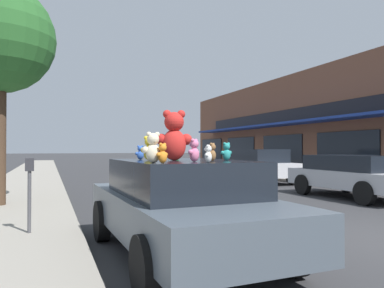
{
  "coord_description": "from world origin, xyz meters",
  "views": [
    {
      "loc": [
        -5.47,
        -4.87,
        1.57
      ],
      "look_at": [
        -2.22,
        3.6,
        1.68
      ],
      "focal_mm": 35.0,
      "sensor_mm": 36.0,
      "label": 1
    }
  ],
  "objects_px": {
    "teddy_bear_blue": "(140,153)",
    "teddy_bear_orange": "(163,153)",
    "parked_car_far_center": "(354,174)",
    "teddy_bear_giant": "(174,136)",
    "teddy_bear_teal": "(226,152)",
    "teddy_bear_pink": "(194,151)",
    "teddy_bear_yellow": "(149,149)",
    "parked_car_far_right": "(259,165)",
    "teddy_bear_green": "(176,150)",
    "teddy_bear_cream": "(153,148)",
    "teddy_bear_brown": "(212,152)",
    "parking_meter": "(29,185)",
    "plush_art_car": "(181,204)",
    "teddy_bear_white": "(208,154)"
  },
  "relations": [
    {
      "from": "teddy_bear_pink",
      "to": "teddy_bear_cream",
      "type": "bearing_deg",
      "value": -17.51
    },
    {
      "from": "teddy_bear_green",
      "to": "teddy_bear_cream",
      "type": "distance_m",
      "value": 1.87
    },
    {
      "from": "plush_art_car",
      "to": "teddy_bear_pink",
      "type": "bearing_deg",
      "value": -95.77
    },
    {
      "from": "teddy_bear_blue",
      "to": "parked_car_far_right",
      "type": "bearing_deg",
      "value": -134.0
    },
    {
      "from": "teddy_bear_teal",
      "to": "parked_car_far_right",
      "type": "distance_m",
      "value": 12.1
    },
    {
      "from": "teddy_bear_brown",
      "to": "teddy_bear_pink",
      "type": "bearing_deg",
      "value": -12.51
    },
    {
      "from": "teddy_bear_pink",
      "to": "teddy_bear_blue",
      "type": "bearing_deg",
      "value": -109.86
    },
    {
      "from": "teddy_bear_brown",
      "to": "teddy_bear_yellow",
      "type": "distance_m",
      "value": 0.96
    },
    {
      "from": "teddy_bear_green",
      "to": "teddy_bear_orange",
      "type": "xyz_separation_m",
      "value": [
        -0.75,
        -1.75,
        -0.03
      ]
    },
    {
      "from": "teddy_bear_teal",
      "to": "parking_meter",
      "type": "distance_m",
      "value": 3.44
    },
    {
      "from": "teddy_bear_blue",
      "to": "teddy_bear_white",
      "type": "height_order",
      "value": "teddy_bear_blue"
    },
    {
      "from": "teddy_bear_blue",
      "to": "teddy_bear_orange",
      "type": "xyz_separation_m",
      "value": [
        -0.1,
        -1.57,
        0.01
      ]
    },
    {
      "from": "teddy_bear_green",
      "to": "parked_car_far_right",
      "type": "distance_m",
      "value": 11.55
    },
    {
      "from": "teddy_bear_teal",
      "to": "parked_car_far_center",
      "type": "height_order",
      "value": "teddy_bear_teal"
    },
    {
      "from": "teddy_bear_pink",
      "to": "teddy_bear_white",
      "type": "distance_m",
      "value": 0.34
    },
    {
      "from": "teddy_bear_cream",
      "to": "plush_art_car",
      "type": "bearing_deg",
      "value": -132.03
    },
    {
      "from": "teddy_bear_green",
      "to": "teddy_bear_orange",
      "type": "bearing_deg",
      "value": 4.42
    },
    {
      "from": "teddy_bear_yellow",
      "to": "parked_car_far_right",
      "type": "distance_m",
      "value": 12.42
    },
    {
      "from": "plush_art_car",
      "to": "teddy_bear_brown",
      "type": "height_order",
      "value": "teddy_bear_brown"
    },
    {
      "from": "teddy_bear_pink",
      "to": "parked_car_far_center",
      "type": "xyz_separation_m",
      "value": [
        7.32,
        4.7,
        -0.78
      ]
    },
    {
      "from": "teddy_bear_teal",
      "to": "teddy_bear_white",
      "type": "xyz_separation_m",
      "value": [
        -0.62,
        -0.74,
        -0.02
      ]
    },
    {
      "from": "teddy_bear_orange",
      "to": "plush_art_car",
      "type": "bearing_deg",
      "value": -151.37
    },
    {
      "from": "teddy_bear_green",
      "to": "parked_car_far_center",
      "type": "bearing_deg",
      "value": 142.59
    },
    {
      "from": "parked_car_far_center",
      "to": "teddy_bear_brown",
      "type": "bearing_deg",
      "value": -147.09
    },
    {
      "from": "teddy_bear_giant",
      "to": "teddy_bear_blue",
      "type": "xyz_separation_m",
      "value": [
        -0.36,
        0.62,
        -0.25
      ]
    },
    {
      "from": "teddy_bear_green",
      "to": "parked_car_far_center",
      "type": "distance_m",
      "value": 7.85
    },
    {
      "from": "teddy_bear_pink",
      "to": "parked_car_far_center",
      "type": "relative_size",
      "value": 0.07
    },
    {
      "from": "teddy_bear_yellow",
      "to": "parked_car_far_center",
      "type": "xyz_separation_m",
      "value": [
        7.71,
        3.9,
        -0.81
      ]
    },
    {
      "from": "teddy_bear_blue",
      "to": "plush_art_car",
      "type": "bearing_deg",
      "value": 122.7
    },
    {
      "from": "teddy_bear_teal",
      "to": "teddy_bear_pink",
      "type": "height_order",
      "value": "teddy_bear_pink"
    },
    {
      "from": "plush_art_car",
      "to": "teddy_bear_blue",
      "type": "height_order",
      "value": "teddy_bear_blue"
    },
    {
      "from": "teddy_bear_teal",
      "to": "teddy_bear_orange",
      "type": "bearing_deg",
      "value": 19.9
    },
    {
      "from": "teddy_bear_yellow",
      "to": "teddy_bear_white",
      "type": "xyz_separation_m",
      "value": [
        0.45,
        -1.13,
        -0.07
      ]
    },
    {
      "from": "teddy_bear_giant",
      "to": "parked_car_far_center",
      "type": "relative_size",
      "value": 0.17
    },
    {
      "from": "parked_car_far_center",
      "to": "teddy_bear_orange",
      "type": "bearing_deg",
      "value": -147.36
    },
    {
      "from": "teddy_bear_yellow",
      "to": "teddy_bear_white",
      "type": "bearing_deg",
      "value": 131.89
    },
    {
      "from": "teddy_bear_blue",
      "to": "teddy_bear_cream",
      "type": "xyz_separation_m",
      "value": [
        -0.19,
        -1.49,
        0.07
      ]
    },
    {
      "from": "teddy_bear_blue",
      "to": "teddy_bear_giant",
      "type": "bearing_deg",
      "value": 115.63
    },
    {
      "from": "teddy_bear_blue",
      "to": "parked_car_far_center",
      "type": "distance_m",
      "value": 8.51
    },
    {
      "from": "teddy_bear_blue",
      "to": "teddy_bear_brown",
      "type": "relative_size",
      "value": 0.89
    },
    {
      "from": "teddy_bear_yellow",
      "to": "parking_meter",
      "type": "xyz_separation_m",
      "value": [
        -1.69,
        1.57,
        -0.62
      ]
    },
    {
      "from": "plush_art_car",
      "to": "teddy_bear_green",
      "type": "xyz_separation_m",
      "value": [
        0.19,
        0.8,
        0.78
      ]
    },
    {
      "from": "plush_art_car",
      "to": "teddy_bear_giant",
      "type": "relative_size",
      "value": 6.02
    },
    {
      "from": "teddy_bear_blue",
      "to": "parking_meter",
      "type": "bearing_deg",
      "value": -38.33
    },
    {
      "from": "plush_art_car",
      "to": "parked_car_far_right",
      "type": "distance_m",
      "value": 12.28
    },
    {
      "from": "parked_car_far_center",
      "to": "teddy_bear_giant",
      "type": "bearing_deg",
      "value": -151.11
    },
    {
      "from": "parked_car_far_right",
      "to": "teddy_bear_green",
      "type": "bearing_deg",
      "value": -127.97
    },
    {
      "from": "teddy_bear_teal",
      "to": "teddy_bear_giant",
      "type": "bearing_deg",
      "value": -27.35
    },
    {
      "from": "teddy_bear_brown",
      "to": "teddy_bear_orange",
      "type": "bearing_deg",
      "value": -10.39
    },
    {
      "from": "plush_art_car",
      "to": "teddy_bear_blue",
      "type": "relative_size",
      "value": 19.72
    }
  ]
}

